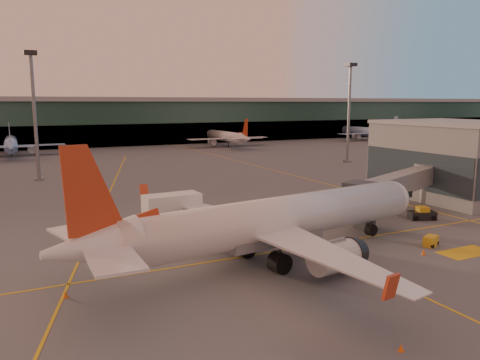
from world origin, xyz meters
name	(u,v)px	position (x,y,z in m)	size (l,w,h in m)	color
ground	(301,266)	(0.00, 0.00, 0.00)	(600.00, 600.00, 0.00)	#4C4F54
taxi_markings	(125,193)	(-7.32, 44.49, 0.01)	(100.12, 173.00, 0.01)	gold
terminal	(86,122)	(0.00, 141.79, 8.76)	(400.00, 20.00, 17.60)	#19382D
gate_building	(454,159)	(41.93, 17.93, 6.29)	(18.40, 22.40, 12.60)	slate
mast_west_near	(34,106)	(-20.00, 66.00, 14.86)	(2.40, 2.40, 25.60)	slate
mast_east_near	(349,105)	(55.00, 62.00, 14.86)	(2.40, 2.40, 25.60)	slate
distant_aircraft_row	(132,150)	(10.83, 118.00, 0.00)	(350.00, 34.00, 13.00)	#89AFE6
main_airplane	(270,222)	(-2.17, 2.37, 4.07)	(41.46, 37.55, 12.53)	silver
jet_bridge	(403,184)	(24.72, 12.03, 4.28)	(25.19, 13.08, 6.10)	slate
catering_truck	(173,212)	(-7.93, 15.25, 2.88)	(6.70, 3.28, 5.07)	red
gpu_cart	(431,241)	(16.43, -0.73, 0.55)	(2.21, 1.81, 1.12)	gold
pushback_tug	(422,214)	(24.82, 8.38, 0.72)	(3.85, 2.93, 1.76)	black
cone_nose	(426,236)	(18.08, 1.39, 0.30)	(0.50, 0.50, 0.63)	#E8590C
cone_tail	(65,295)	(-21.23, 2.13, 0.26)	(0.42, 0.42, 0.54)	#E8590C
cone_wing_right	(401,348)	(-2.92, -15.92, 0.23)	(0.38, 0.38, 0.49)	#E8590C
cone_wing_left	(190,219)	(-3.81, 20.91, 0.29)	(0.48, 0.48, 0.61)	#E8590C
cone_fwd	(424,252)	(13.33, -2.61, 0.27)	(0.45, 0.45, 0.57)	#E8590C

